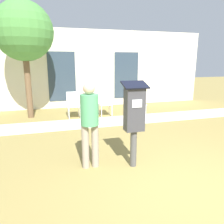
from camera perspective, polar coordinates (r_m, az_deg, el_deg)
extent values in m
plane|color=olive|center=(3.73, 20.15, -18.94)|extent=(40.00, 40.00, 0.00)
cube|color=beige|center=(7.17, 0.31, -2.35)|extent=(12.00, 1.10, 0.02)
cube|color=beige|center=(9.57, -4.54, 11.19)|extent=(10.00, 0.24, 3.20)
cube|color=#2D3D4C|center=(9.27, -12.94, 8.97)|extent=(1.10, 0.02, 2.00)
cube|color=#2D3D4C|center=(9.85, 3.75, 9.51)|extent=(1.10, 0.02, 2.00)
cylinder|color=#4C4C4C|center=(4.13, 5.61, -9.42)|extent=(0.12, 0.12, 0.70)
cube|color=#38383D|center=(3.91, 5.86, 0.79)|extent=(0.34, 0.22, 0.80)
cube|color=silver|center=(3.78, 6.56, 2.20)|extent=(0.18, 0.01, 0.14)
cube|color=black|center=(3.84, 6.01, 7.10)|extent=(0.44, 0.31, 0.12)
cylinder|color=gray|center=(4.06, -6.95, -8.99)|extent=(0.13, 0.13, 0.82)
cylinder|color=gray|center=(4.09, -4.43, -8.76)|extent=(0.13, 0.13, 0.82)
cylinder|color=#4C9E66|center=(3.87, -5.92, 0.58)|extent=(0.32, 0.32, 0.55)
sphere|color=#D8AD8C|center=(3.80, -6.05, 6.17)|extent=(0.21, 0.21, 0.21)
cylinder|color=white|center=(7.41, -11.15, -0.49)|extent=(0.03, 0.03, 0.42)
cylinder|color=white|center=(7.45, -8.25, -0.30)|extent=(0.03, 0.03, 0.42)
cylinder|color=white|center=(7.77, -11.43, 0.15)|extent=(0.03, 0.03, 0.42)
cylinder|color=white|center=(7.81, -8.66, 0.33)|extent=(0.03, 0.03, 0.42)
cube|color=white|center=(7.56, -9.94, 1.62)|extent=(0.44, 0.44, 0.04)
cube|color=white|center=(7.71, -10.19, 3.64)|extent=(0.44, 0.04, 0.44)
cylinder|color=white|center=(7.58, -2.75, 0.07)|extent=(0.03, 0.03, 0.42)
cylinder|color=white|center=(7.68, 0.00, 0.25)|extent=(0.03, 0.03, 0.42)
cylinder|color=white|center=(7.94, -3.41, 0.67)|extent=(0.03, 0.03, 0.42)
cylinder|color=white|center=(8.04, -0.77, 0.84)|extent=(0.03, 0.03, 0.42)
cube|color=white|center=(7.76, -1.75, 2.11)|extent=(0.44, 0.44, 0.04)
cube|color=white|center=(7.91, -2.13, 4.08)|extent=(0.44, 0.04, 0.44)
cylinder|color=white|center=(7.56, 6.19, -0.03)|extent=(0.03, 0.03, 0.42)
cylinder|color=white|center=(7.72, 8.79, 0.16)|extent=(0.03, 0.03, 0.42)
cylinder|color=white|center=(7.91, 5.13, 0.58)|extent=(0.03, 0.03, 0.42)
cylinder|color=white|center=(8.05, 7.64, 0.75)|extent=(0.03, 0.03, 0.42)
cube|color=white|center=(7.76, 6.98, 2.02)|extent=(0.44, 0.44, 0.04)
cube|color=white|center=(7.90, 6.45, 3.99)|extent=(0.44, 0.04, 0.44)
cylinder|color=brown|center=(7.98, -21.02, 6.35)|extent=(0.20, 0.20, 2.20)
sphere|color=#47843D|center=(7.99, -22.12, 18.99)|extent=(1.90, 1.90, 1.90)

